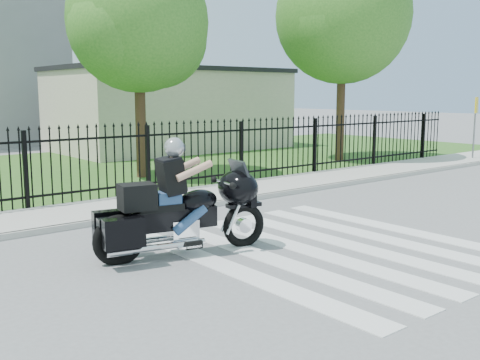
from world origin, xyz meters
TOP-DOWN VIEW (x-y plane):
  - ground at (0.00, 0.00)m, footprint 120.00×120.00m
  - crosswalk at (0.00, 0.00)m, footprint 5.00×5.50m
  - sidewalk at (0.00, 5.00)m, footprint 40.00×2.00m
  - curb at (0.00, 4.00)m, footprint 40.00×0.12m
  - grass_strip at (0.00, 12.00)m, footprint 40.00×12.00m
  - iron_fence at (0.00, 6.00)m, footprint 26.00×0.04m
  - tree_mid at (1.50, 9.00)m, footprint 4.20×4.20m
  - tree_right at (9.50, 8.00)m, footprint 5.00×5.00m
  - building_low at (7.00, 16.00)m, footprint 10.00×6.00m
  - building_low_roof at (7.00, 16.00)m, footprint 10.20×6.20m
  - motorcycle_rider at (-2.20, 1.23)m, footprint 2.91×1.36m
  - traffic_sign at (13.39, 4.70)m, footprint 0.48×0.21m

SIDE VIEW (x-z plane):
  - ground at x=0.00m, z-range 0.00..0.00m
  - crosswalk at x=0.00m, z-range 0.00..0.01m
  - grass_strip at x=0.00m, z-range 0.00..0.02m
  - sidewalk at x=0.00m, z-range 0.00..0.12m
  - curb at x=0.00m, z-range 0.00..0.12m
  - motorcycle_rider at x=-2.20m, z-range -0.18..1.77m
  - iron_fence at x=0.00m, z-range 0.00..1.80m
  - building_low at x=7.00m, z-range 0.00..3.50m
  - traffic_sign at x=13.39m, z-range 0.61..2.92m
  - building_low_roof at x=7.00m, z-range 3.50..3.70m
  - tree_mid at x=1.50m, z-range 1.28..8.06m
  - tree_right at x=9.50m, z-range 1.44..9.34m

